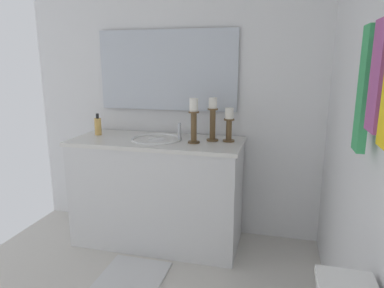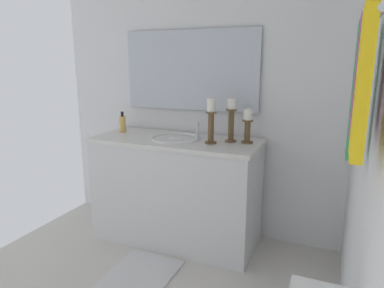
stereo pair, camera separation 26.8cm
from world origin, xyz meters
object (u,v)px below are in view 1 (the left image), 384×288
(candle_holder_tall, at_px, (229,124))
(bath_mat, at_px, (128,283))
(sink_basin, at_px, (157,144))
(towel_center, at_px, (379,77))
(towel_near_vanity, at_px, (364,90))
(vanity_cabinet, at_px, (158,191))
(candle_holder_short, at_px, (213,118))
(candle_holder_mid, at_px, (194,119))
(soap_bottle, at_px, (98,126))
(mirror, at_px, (167,70))

(candle_holder_tall, xyz_separation_m, bath_mat, (0.70, -0.56, -1.00))
(sink_basin, xyz_separation_m, towel_center, (1.28, 1.23, 0.58))
(candle_holder_tall, distance_m, bath_mat, 1.34)
(towel_near_vanity, bearing_deg, candle_holder_tall, -150.11)
(towel_near_vanity, distance_m, towel_center, 0.19)
(vanity_cabinet, xyz_separation_m, towel_near_vanity, (1.09, 1.23, 0.92))
(candle_holder_tall, relative_size, candle_holder_short, 0.78)
(bath_mat, bearing_deg, towel_near_vanity, 69.20)
(vanity_cabinet, height_order, towel_center, towel_center)
(candle_holder_mid, height_order, towel_near_vanity, towel_near_vanity)
(soap_bottle, bearing_deg, bath_mat, 38.32)
(mirror, xyz_separation_m, candle_holder_short, (0.21, 0.43, -0.35))
(mirror, bearing_deg, candle_holder_mid, 44.29)
(vanity_cabinet, bearing_deg, mirror, 179.99)
(towel_center, bearing_deg, sink_basin, -136.12)
(candle_holder_short, bearing_deg, soap_bottle, -89.22)
(soap_bottle, bearing_deg, candle_holder_short, 90.78)
(sink_basin, relative_size, towel_near_vanity, 0.86)
(mirror, relative_size, towel_near_vanity, 2.54)
(vanity_cabinet, relative_size, sink_basin, 3.38)
(candle_holder_tall, bearing_deg, mirror, -110.00)
(candle_holder_short, xyz_separation_m, soap_bottle, (0.01, -0.97, -0.10))
(towel_near_vanity, xyz_separation_m, bath_mat, (-0.47, -1.23, -1.35))
(candle_holder_short, bearing_deg, towel_near_vanity, 34.49)
(towel_center, bearing_deg, soap_bottle, -127.03)
(candle_holder_short, relative_size, soap_bottle, 1.85)
(candle_holder_mid, distance_m, towel_near_vanity, 1.43)
(sink_basin, relative_size, soap_bottle, 2.23)
(candle_holder_short, bearing_deg, candle_holder_tall, 93.75)
(mirror, distance_m, towel_center, 1.99)
(soap_bottle, xyz_separation_m, bath_mat, (0.68, 0.54, -0.93))
(vanity_cabinet, bearing_deg, candle_holder_tall, 97.76)
(sink_basin, xyz_separation_m, bath_mat, (0.62, -0.00, -0.82))
(vanity_cabinet, relative_size, towel_near_vanity, 2.91)
(bath_mat, bearing_deg, towel_center, 62.01)
(mirror, bearing_deg, bath_mat, 0.00)
(sink_basin, height_order, towel_near_vanity, towel_near_vanity)
(towel_center, relative_size, bath_mat, 0.59)
(soap_bottle, height_order, towel_near_vanity, towel_near_vanity)
(mirror, distance_m, soap_bottle, 0.74)
(mirror, relative_size, candle_holder_mid, 3.53)
(candle_holder_mid, bearing_deg, towel_near_vanity, 41.13)
(mirror, height_order, towel_center, mirror)
(soap_bottle, bearing_deg, towel_center, 52.97)
(candle_holder_mid, bearing_deg, bath_mat, -28.08)
(mirror, bearing_deg, sink_basin, 0.20)
(mirror, distance_m, candle_holder_tall, 0.71)
(candle_holder_short, height_order, candle_holder_mid, candle_holder_mid)
(candle_holder_short, xyz_separation_m, towel_center, (1.35, 0.80, 0.37))
(soap_bottle, bearing_deg, vanity_cabinet, 84.17)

